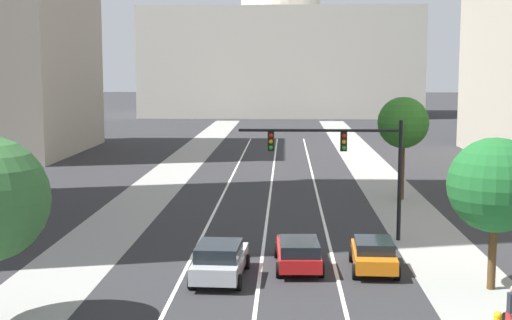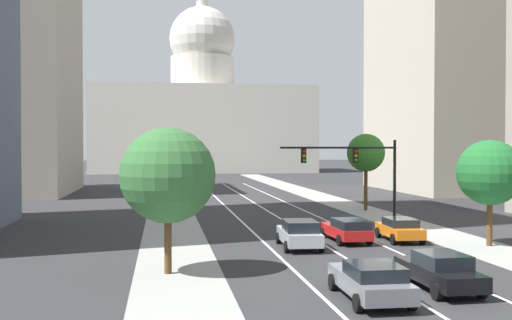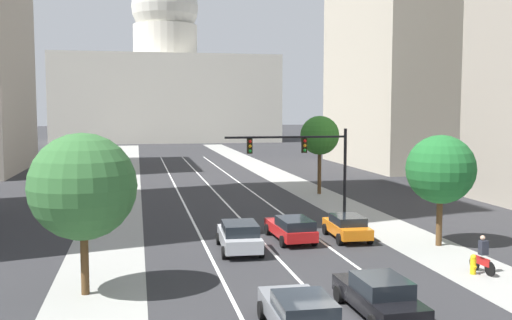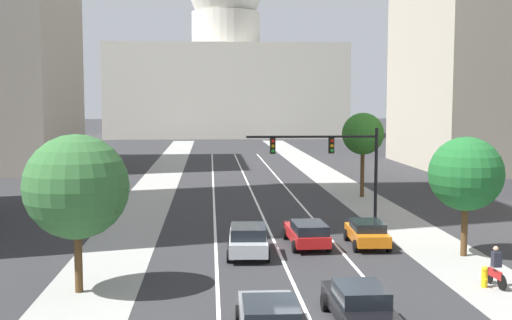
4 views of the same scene
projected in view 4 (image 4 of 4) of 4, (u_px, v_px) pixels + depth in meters
name	position (u px, v px, depth m)	size (l,w,h in m)	color
ground_plane	(247.00, 181.00, 61.62)	(400.00, 400.00, 0.00)	#2B2B2D
sidewalk_left	(154.00, 189.00, 56.05)	(3.87, 130.00, 0.01)	gray
sidewalk_right	(343.00, 187.00, 57.25)	(3.87, 130.00, 0.01)	gray
lane_stripe_left	(214.00, 207.00, 46.49)	(0.16, 90.00, 0.01)	white
lane_stripe_center	(258.00, 207.00, 46.72)	(0.16, 90.00, 0.01)	white
lane_stripe_right	(302.00, 206.00, 46.95)	(0.16, 90.00, 0.01)	white
capitol_building	(226.00, 76.00, 136.11)	(48.59, 23.62, 38.68)	beige
car_black	(359.00, 304.00, 22.08)	(2.04, 4.75, 1.47)	black
car_red	(307.00, 233.00, 34.03)	(2.12, 4.76, 1.40)	red
car_silver	(248.00, 239.00, 32.10)	(2.26, 4.66, 1.56)	#B2B5BA
car_orange	(367.00, 233.00, 34.10)	(2.06, 4.09, 1.37)	orange
car_gray	(269.00, 319.00, 20.65)	(2.17, 4.76, 1.42)	slate
traffic_signal_mast	(334.00, 156.00, 39.29)	(8.13, 0.39, 6.06)	black
fire_hydrant	(485.00, 277.00, 26.60)	(0.26, 0.35, 0.91)	yellow
cyclist	(496.00, 267.00, 26.66)	(0.39, 1.70, 1.72)	black
street_tree_near_left	(76.00, 187.00, 25.58)	(4.21, 4.21, 6.44)	#51381E
street_tree_near_right	(363.00, 134.00, 51.05)	(3.35, 3.35, 6.75)	#51381E
street_tree_mid_right	(466.00, 174.00, 31.64)	(3.68, 3.68, 5.98)	#51381E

